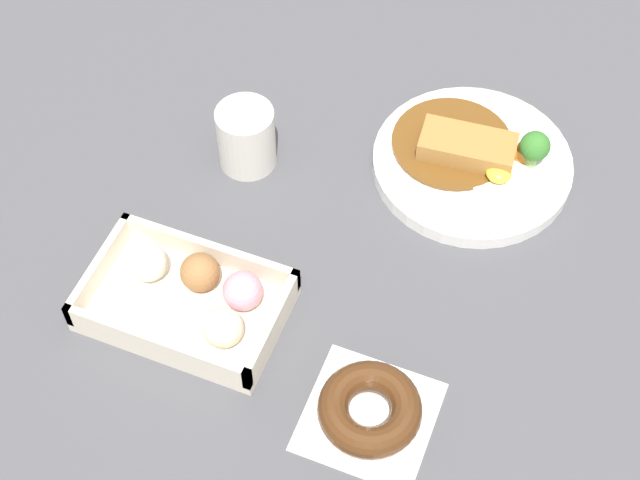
# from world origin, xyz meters

# --- Properties ---
(ground_plane) EXTENTS (1.60, 1.60, 0.00)m
(ground_plane) POSITION_xyz_m (0.00, 0.00, 0.00)
(ground_plane) COLOR #4C4C51
(curry_plate) EXTENTS (0.23, 0.23, 0.07)m
(curry_plate) POSITION_xyz_m (-0.05, -0.11, 0.01)
(curry_plate) COLOR white
(curry_plate) RESTS_ON ground_plane
(donut_box) EXTENTS (0.21, 0.13, 0.05)m
(donut_box) POSITION_xyz_m (0.17, 0.19, 0.02)
(donut_box) COLOR beige
(donut_box) RESTS_ON ground_plane
(chocolate_ring_donut) EXTENTS (0.13, 0.13, 0.03)m
(chocolate_ring_donut) POSITION_xyz_m (-0.05, 0.24, 0.02)
(chocolate_ring_donut) COLOR white
(chocolate_ring_donut) RESTS_ON ground_plane
(coffee_mug) EXTENTS (0.07, 0.07, 0.08)m
(coffee_mug) POSITION_xyz_m (0.20, -0.02, 0.04)
(coffee_mug) COLOR silver
(coffee_mug) RESTS_ON ground_plane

